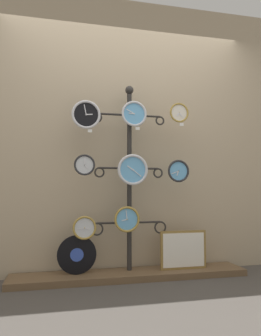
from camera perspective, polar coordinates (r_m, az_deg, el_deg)
ground_plane at (r=2.88m, az=1.73°, el=-20.36°), size 12.00×12.00×0.00m
shop_wall at (r=3.36m, az=-0.81°, el=6.12°), size 4.40×0.04×2.80m
low_shelf at (r=3.20m, az=0.04°, el=-18.11°), size 2.20×0.36×0.06m
display_stand at (r=3.16m, az=-0.21°, el=-5.80°), size 0.74×0.34×1.84m
clock_top_left at (r=3.06m, az=-7.74°, el=9.19°), size 0.27×0.04×0.27m
clock_top_center at (r=3.17m, az=0.63°, el=9.41°), size 0.25×0.04×0.25m
clock_top_right at (r=3.28m, az=8.43°, el=9.49°), size 0.19×0.04×0.19m
clock_middle_left at (r=3.02m, az=-8.01°, el=0.53°), size 0.19×0.04×0.19m
clock_middle_center at (r=3.05m, az=0.39°, el=-0.30°), size 0.29×0.04×0.29m
clock_middle_right at (r=3.22m, az=8.32°, el=-0.54°), size 0.22×0.04×0.22m
clock_bottom_left at (r=3.03m, az=-8.03°, el=-10.28°), size 0.21×0.04×0.21m
clock_bottom_center at (r=3.06m, az=-0.63°, el=-8.91°), size 0.24×0.04×0.24m
vinyl_record at (r=3.08m, az=-9.33°, el=-14.69°), size 0.35×0.01×0.35m
picture_frame at (r=3.28m, az=9.20°, el=-13.89°), size 0.46×0.02×0.37m
price_tag_upper at (r=3.04m, az=-7.08°, el=6.46°), size 0.04×0.00×0.03m
price_tag_mid at (r=3.14m, az=1.24°, el=6.92°), size 0.04×0.00×0.03m
price_tag_lower at (r=3.26m, az=8.91°, el=7.51°), size 0.04×0.00×0.03m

